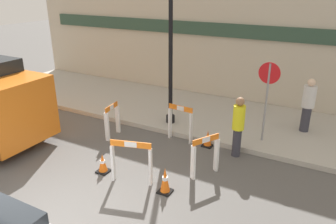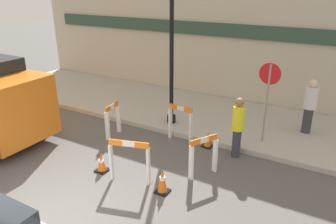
# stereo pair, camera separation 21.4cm
# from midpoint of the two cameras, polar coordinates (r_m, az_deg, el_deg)

# --- Properties ---
(ground_plane) EXTENTS (60.00, 60.00, 0.00)m
(ground_plane) POSITION_cam_midpoint_polar(r_m,az_deg,el_deg) (7.38, -17.92, -16.95)
(ground_plane) COLOR #565451
(sidewalk_slab) EXTENTS (18.00, 3.93, 0.15)m
(sidewalk_slab) POSITION_cam_midpoint_polar(r_m,az_deg,el_deg) (11.94, 5.10, -0.09)
(sidewalk_slab) COLOR #ADA89E
(sidewalk_slab) RESTS_ON ground_plane
(storefront_facade) EXTENTS (18.00, 0.22, 5.50)m
(storefront_facade) POSITION_cam_midpoint_polar(r_m,az_deg,el_deg) (13.10, 9.42, 13.79)
(storefront_facade) COLOR #BCB29E
(storefront_facade) RESTS_ON ground_plane
(streetlamp_post) EXTENTS (0.44, 0.44, 5.86)m
(streetlamp_post) POSITION_cam_midpoint_polar(r_m,az_deg,el_deg) (10.02, 1.31, 18.20)
(streetlamp_post) COLOR black
(streetlamp_post) RESTS_ON sidewalk_slab
(stop_sign) EXTENTS (0.60, 0.07, 2.33)m
(stop_sign) POSITION_cam_midpoint_polar(r_m,az_deg,el_deg) (9.47, 17.65, 3.60)
(stop_sign) COLOR gray
(stop_sign) RESTS_ON sidewalk_slab
(barricade_0) EXTENTS (0.98, 0.41, 1.09)m
(barricade_0) POSITION_cam_midpoint_polar(r_m,az_deg,el_deg) (7.81, -5.96, -8.23)
(barricade_0) COLOR white
(barricade_0) RESTS_ON ground_plane
(barricade_1) EXTENTS (0.50, 0.74, 1.05)m
(barricade_1) POSITION_cam_midpoint_polar(r_m,az_deg,el_deg) (8.09, 6.97, -7.49)
(barricade_1) COLOR white
(barricade_1) RESTS_ON ground_plane
(barricade_2) EXTENTS (0.80, 0.19, 1.12)m
(barricade_2) POSITION_cam_midpoint_polar(r_m,az_deg,el_deg) (9.76, 2.83, -1.82)
(barricade_2) COLOR white
(barricade_2) RESTS_ON ground_plane
(barricade_3) EXTENTS (0.22, 0.72, 1.05)m
(barricade_3) POSITION_cam_midpoint_polar(r_m,az_deg,el_deg) (10.19, -8.98, -1.30)
(barricade_3) COLOR white
(barricade_3) RESTS_ON ground_plane
(traffic_cone_0) EXTENTS (0.30, 0.30, 0.48)m
(traffic_cone_0) POSITION_cam_midpoint_polar(r_m,az_deg,el_deg) (9.63, 7.56, -4.75)
(traffic_cone_0) COLOR black
(traffic_cone_0) RESTS_ON ground_plane
(traffic_cone_1) EXTENTS (0.30, 0.30, 0.64)m
(traffic_cone_1) POSITION_cam_midpoint_polar(r_m,az_deg,el_deg) (7.55, -0.16, -11.87)
(traffic_cone_1) COLOR black
(traffic_cone_1) RESTS_ON ground_plane
(traffic_cone_2) EXTENTS (0.30, 0.30, 0.51)m
(traffic_cone_2) POSITION_cam_midpoint_polar(r_m,az_deg,el_deg) (8.50, -10.79, -8.66)
(traffic_cone_2) COLOR black
(traffic_cone_2) RESTS_ON ground_plane
(person_worker) EXTENTS (0.41, 0.41, 1.70)m
(person_worker) POSITION_cam_midpoint_polar(r_m,az_deg,el_deg) (8.94, 12.74, -2.32)
(person_worker) COLOR #33333D
(person_worker) RESTS_ON ground_plane
(person_pedestrian) EXTENTS (0.50, 0.50, 1.69)m
(person_pedestrian) POSITION_cam_midpoint_polar(r_m,az_deg,el_deg) (10.76, 23.99, 1.12)
(person_pedestrian) COLOR #33333D
(person_pedestrian) RESTS_ON sidewalk_slab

